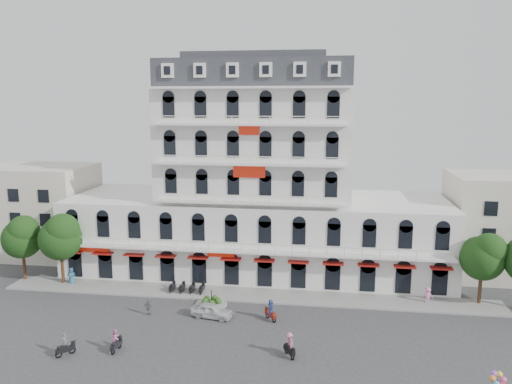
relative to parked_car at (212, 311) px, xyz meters
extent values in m
plane|color=#38383A|center=(2.30, -3.12, -0.69)|extent=(120.00, 120.00, 0.00)
cube|color=gray|center=(2.30, 5.88, -0.61)|extent=(53.00, 4.00, 0.16)
cube|color=silver|center=(2.30, 14.88, 3.81)|extent=(45.00, 14.00, 9.00)
cube|color=silver|center=(2.30, 14.88, 14.81)|extent=(22.00, 12.00, 13.00)
cube|color=#2D3035|center=(2.30, 14.88, 22.81)|extent=(21.56, 11.76, 3.00)
cube|color=#2D3035|center=(2.30, 14.88, 24.71)|extent=(15.84, 8.64, 0.80)
cube|color=maroon|center=(2.30, 7.38, 2.81)|extent=(40.50, 1.00, 0.15)
cube|color=#B91D0B|center=(2.30, 8.76, 12.31)|extent=(3.50, 0.10, 1.40)
cube|color=beige|center=(-27.70, 16.88, 5.31)|extent=(14.00, 10.00, 12.00)
cube|color=beige|center=(32.30, 16.88, 5.31)|extent=(14.00, 10.00, 12.00)
cylinder|color=gray|center=(-0.70, 2.88, -0.57)|extent=(3.20, 3.20, 0.24)
cylinder|color=black|center=(-0.70, 2.88, 0.21)|extent=(0.08, 0.08, 1.40)
sphere|color=#214818|center=(0.00, 2.88, -0.24)|extent=(0.70, 0.70, 0.70)
sphere|color=#214818|center=(-0.48, 3.55, -0.24)|extent=(0.70, 0.70, 0.70)
sphere|color=#214818|center=(-1.26, 3.30, -0.24)|extent=(0.70, 0.70, 0.70)
sphere|color=#214818|center=(-1.28, 2.48, -0.24)|extent=(0.70, 0.70, 0.70)
sphere|color=#214818|center=(-0.50, 2.21, -0.24)|extent=(0.70, 0.70, 0.70)
cylinder|color=#382314|center=(-23.70, 6.88, 1.07)|extent=(0.36, 0.36, 3.52)
sphere|color=black|center=(-23.70, 6.88, 4.27)|extent=(4.48, 4.48, 4.48)
sphere|color=black|center=(-23.20, 6.58, 5.31)|extent=(3.52, 3.52, 3.52)
sphere|color=black|center=(-24.10, 7.18, 4.91)|extent=(3.20, 3.20, 3.20)
cylinder|color=#382314|center=(-18.70, 6.38, 1.18)|extent=(0.36, 0.36, 3.74)
sphere|color=black|center=(-18.70, 6.38, 4.58)|extent=(4.76, 4.76, 4.76)
sphere|color=black|center=(-18.20, 6.08, 5.69)|extent=(3.74, 3.74, 3.74)
sphere|color=black|center=(-19.10, 6.68, 5.26)|extent=(3.40, 3.40, 3.40)
cylinder|color=#382314|center=(26.30, 6.88, 1.03)|extent=(0.36, 0.36, 3.43)
sphere|color=black|center=(26.30, 6.88, 4.15)|extent=(4.37, 4.37, 4.37)
sphere|color=black|center=(26.80, 6.58, 5.16)|extent=(3.43, 3.43, 3.43)
sphere|color=black|center=(25.90, 7.18, 4.77)|extent=(3.12, 3.12, 3.12)
imported|color=silver|center=(0.00, 0.00, 0.00)|extent=(4.26, 2.31, 1.38)
cube|color=black|center=(-10.14, -8.83, -0.14)|extent=(1.25, 1.36, 0.35)
torus|color=black|center=(-9.78, -8.41, -0.41)|extent=(0.49, 0.53, 0.60)
torus|color=black|center=(-10.50, -9.24, -0.41)|extent=(0.49, 0.53, 0.60)
imported|color=#585A60|center=(-10.14, -8.83, 0.51)|extent=(0.63, 0.65, 1.50)
cube|color=black|center=(-6.33, -7.56, -0.14)|extent=(0.48, 1.52, 0.35)
torus|color=black|center=(-6.28, -7.01, -0.41)|extent=(0.17, 0.61, 0.60)
torus|color=black|center=(-6.38, -8.11, -0.41)|extent=(0.17, 0.61, 0.60)
imported|color=pink|center=(-6.33, -7.56, 0.51)|extent=(0.63, 0.78, 1.50)
cube|color=maroon|center=(5.66, 0.15, -0.14)|extent=(1.24, 1.37, 0.35)
torus|color=black|center=(5.31, 0.57, -0.41)|extent=(0.48, 0.53, 0.60)
torus|color=black|center=(6.02, -0.27, -0.41)|extent=(0.48, 0.53, 0.60)
imported|color=navy|center=(5.66, 0.15, 0.57)|extent=(0.90, 0.93, 1.62)
cube|color=black|center=(7.92, -6.44, -0.14)|extent=(1.06, 1.47, 0.35)
torus|color=black|center=(8.20, -6.92, -0.41)|extent=(0.41, 0.58, 0.60)
torus|color=black|center=(7.64, -5.97, -0.41)|extent=(0.41, 0.58, 0.60)
imported|color=#C56886|center=(7.92, -6.44, 0.57)|extent=(1.05, 1.21, 1.62)
imported|color=#2B5F81|center=(-17.70, 6.38, 0.28)|extent=(1.10, 0.90, 1.94)
imported|color=slate|center=(-6.21, -0.27, 0.10)|extent=(0.93, 0.40, 1.58)
imported|color=pink|center=(21.13, 6.38, 0.17)|extent=(1.13, 0.68, 1.71)
imported|color=navy|center=(-17.70, 6.38, 0.06)|extent=(0.63, 0.65, 1.50)
sphere|color=#E54C99|center=(22.65, -11.19, 1.31)|extent=(0.44, 0.44, 0.44)
sphere|color=yellow|center=(22.47, -10.89, 1.52)|extent=(0.44, 0.44, 0.44)
sphere|color=#994CD8|center=(22.12, -10.89, 1.54)|extent=(0.44, 0.44, 0.44)
sphere|color=orange|center=(21.95, -11.19, 1.35)|extent=(0.44, 0.44, 0.44)
sphere|color=#4CB2E5|center=(22.13, -11.50, 1.12)|extent=(0.44, 0.44, 0.44)
camera|label=1|loc=(10.47, -43.87, 19.70)|focal=35.00mm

